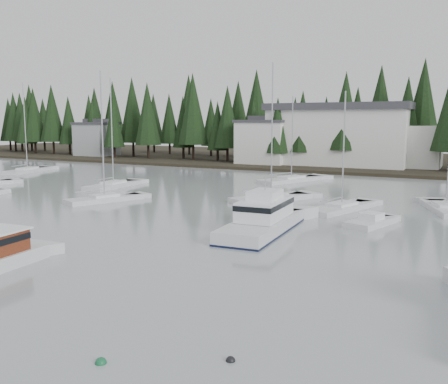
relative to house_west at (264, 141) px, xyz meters
The scene contains 16 objects.
far_shore_land 25.88m from the house_west, 45.00° to the left, with size 240.00×54.00×1.00m, color black.
conifer_treeline 19.87m from the house_west, 21.25° to the left, with size 200.00×22.00×20.00m, color black, non-canonical shape.
house_west is the anchor object (origin of this frame).
house_far_west 42.05m from the house_west, behind, with size 8.48×7.42×8.25m.
harbor_inn 15.45m from the house_west, 12.52° to the left, with size 29.50×11.50×10.90m.
cabin_cruiser_center 55.58m from the house_west, 67.11° to the right, with size 4.19×11.46×4.84m.
sailboat_0 24.35m from the house_west, 57.85° to the right, with size 6.97×11.02×12.26m.
sailboat_1 48.73m from the house_west, 46.55° to the right, with size 5.51×8.81×13.27m.
sailboat_2 41.42m from the house_west, 136.94° to the right, with size 4.95×10.14×14.93m.
sailboat_4 46.62m from the house_west, 57.97° to the right, with size 5.07×9.24×11.61m.
sailboat_5 45.80m from the house_west, 88.44° to the right, with size 5.34×8.41×13.92m.
sailboat_7 36.94m from the house_west, 98.34° to the right, with size 3.22×8.98×14.15m.
sailboat_9 40.70m from the house_west, 65.95° to the right, with size 7.04×9.37×14.81m.
runabout_1 53.36m from the house_west, 57.68° to the right, with size 3.59×5.72×1.42m.
mooring_buoy_green 77.16m from the house_west, 71.28° to the right, with size 0.42×0.42×0.42m, color #145933.
mooring_buoy_dark 76.44m from the house_west, 67.93° to the right, with size 0.35×0.35×0.35m, color black.
Camera 1 is at (18.08, -6.49, 8.40)m, focal length 40.00 mm.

